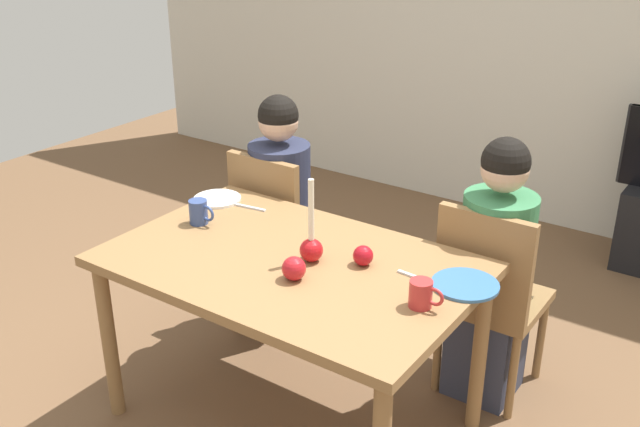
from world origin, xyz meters
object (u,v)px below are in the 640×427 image
Objects in this scene: plate_left at (217,199)px; apple_near_candle at (294,268)px; mug_left at (199,212)px; chair_left at (277,227)px; mug_right at (422,294)px; plate_right at (465,285)px; dining_table at (291,279)px; person_right_child at (493,276)px; candle_centerpiece at (311,245)px; apple_by_left_plate at (363,256)px; chair_right at (489,291)px; person_left_child at (281,214)px.

apple_near_candle is at bearing -28.52° from plate_left.
plate_left is at bearing 115.52° from mug_left.
mug_right is (1.11, -0.63, 0.29)m from chair_left.
plate_right is 2.72× the size of apple_near_candle.
mug_right reaches higher than apple_near_candle.
plate_right reaches higher than dining_table.
person_right_child is 5.44× the size of plate_left.
plate_left is 0.26m from mug_left.
candle_centerpiece reaches higher than apple_by_left_plate.
person_right_child is (0.00, 0.03, 0.06)m from chair_right.
chair_right reaches higher than dining_table.
person_right_child is 9.36× the size of mug_right.
plate_left is 0.89m from apple_by_left_plate.
plate_left is at bearing -102.69° from person_left_child.
chair_right is 0.69m from mug_right.
chair_left is at bearing 131.73° from dining_table.
person_left_child is 9.36× the size of mug_right.
mug_right is at bearing -3.78° from mug_left.
mug_right is at bearing 11.13° from apple_near_candle.
chair_left is at bearing 148.51° from apple_by_left_plate.
candle_centerpiece is at bearing -44.41° from person_left_child.
chair_right reaches higher than mug_right.
person_left_child is 3.53× the size of candle_centerpiece.
dining_table is 0.17m from candle_centerpiece.
plate_right is 0.61m from apple_near_candle.
mug_left is at bearing -87.16° from person_left_child.
chair_left is 0.63m from mug_left.
mug_right is 1.41× the size of apple_near_candle.
apple_near_candle is at bearing -123.12° from chair_right.
dining_table is at bearing -5.51° from mug_left.
person_right_child reaches higher than candle_centerpiece.
plate_left and plate_right have the same top height.
plate_left is at bearing 165.75° from mug_right.
chair_left is 1.12m from person_right_child.
plate_left is 1.72× the size of mug_right.
apple_near_candle reaches higher than plate_right.
mug_right is (-0.00, -0.66, 0.23)m from person_right_child.
person_left_child is 9.35× the size of mug_left.
person_right_child reaches higher than dining_table.
chair_left is at bearing -178.34° from person_right_child.
chair_left and chair_right have the same top height.
mug_right is at bearing -14.25° from plate_left.
apple_by_left_plate reaches higher than dining_table.
candle_centerpiece is 0.50m from mug_right.
chair_left is at bearing 150.44° from mug_right.
person_right_child is 9.35× the size of mug_left.
plate_left is (-0.08, -0.33, 0.24)m from chair_left.
person_right_child is 3.53× the size of candle_centerpiece.
apple_near_candle is at bearing -48.22° from chair_left.
chair_left is 3.73× the size of plate_right.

